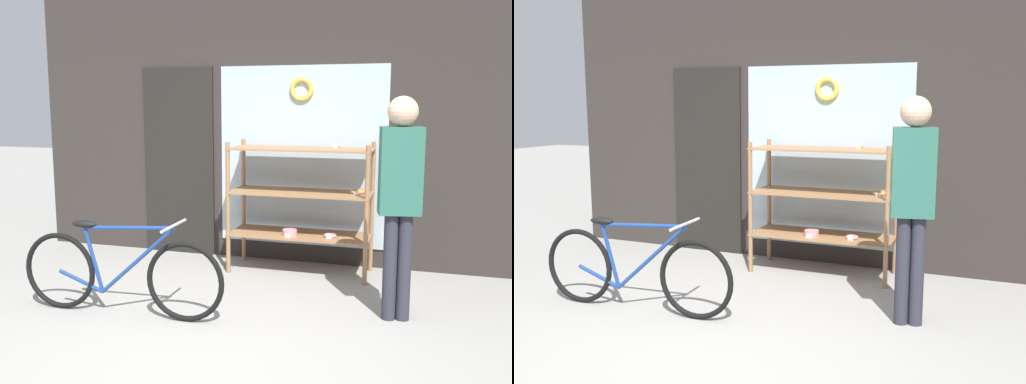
# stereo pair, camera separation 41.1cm
# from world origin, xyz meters

# --- Properties ---
(ground_plane) EXTENTS (30.00, 30.00, 0.00)m
(ground_plane) POSITION_xyz_m (0.00, 0.00, 0.00)
(ground_plane) COLOR gray
(storefront_facade) EXTENTS (5.83, 0.13, 3.37)m
(storefront_facade) POSITION_xyz_m (-0.03, 2.48, 1.65)
(storefront_facade) COLOR #2D2826
(storefront_facade) RESTS_ON ground_plane
(display_case) EXTENTS (1.42, 0.54, 1.33)m
(display_case) POSITION_xyz_m (0.29, 2.08, 0.78)
(display_case) COLOR #8E6642
(display_case) RESTS_ON ground_plane
(bicycle) EXTENTS (1.77, 0.46, 0.78)m
(bicycle) POSITION_xyz_m (-0.85, 0.47, 0.35)
(bicycle) COLOR black
(bicycle) RESTS_ON ground_plane
(pedestrian) EXTENTS (0.35, 0.24, 1.77)m
(pedestrian) POSITION_xyz_m (1.30, 1.03, 1.05)
(pedestrian) COLOR #282833
(pedestrian) RESTS_ON ground_plane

